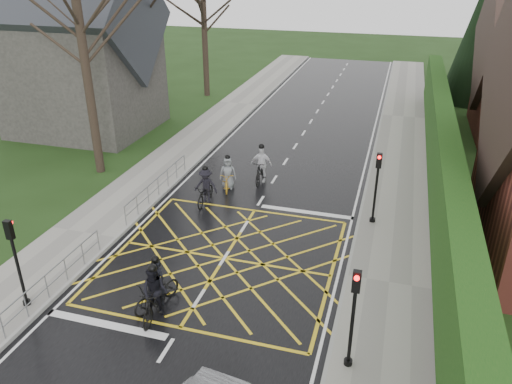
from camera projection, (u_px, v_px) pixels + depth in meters
The scene contains 20 objects.
ground at pixel (224, 258), 18.66m from camera, with size 120.00×120.00×0.00m, color black.
road at pixel (224, 258), 18.66m from camera, with size 9.00×80.00×0.01m, color black.
sidewalk_right at pixel (389, 284), 17.11m from camera, with size 3.00×80.00×0.15m, color gray.
sidewalk_left at pixel (84, 234), 20.15m from camera, with size 3.00×80.00×0.15m, color gray.
stone_wall at pixel (438, 206), 21.74m from camera, with size 0.50×38.00×0.70m, color slate.
hedge at pixel (444, 169), 20.98m from camera, with size 0.90×38.00×2.80m, color #113A10.
conifer at pixel (482, 34), 36.27m from camera, with size 4.60×4.60×10.00m.
church at pixel (79, 51), 30.34m from camera, with size 8.80×7.80×11.00m.
tree_near at pixel (78, 12), 22.71m from camera, with size 9.24×9.24×11.44m.
tree_far at pixel (203, 0), 36.94m from camera, with size 8.40×8.40×10.40m.
railing_south at pixel (55, 273), 16.48m from camera, with size 0.05×5.04×1.03m.
railing_north at pixel (158, 182), 22.96m from camera, with size 0.05×6.04×1.03m.
traffic_light_ne at pixel (376, 189), 20.28m from camera, with size 0.24×0.31×3.21m.
traffic_light_se at pixel (352, 321), 13.02m from camera, with size 0.24×0.31×3.21m.
traffic_light_sw at pixel (18, 265), 15.35m from camera, with size 0.24×0.31×3.21m.
cyclist_rear at pixel (157, 290), 15.93m from camera, with size 1.27×2.01×1.85m.
cyclist_back at pixel (155, 297), 15.41m from camera, with size 0.90×1.93×1.89m.
cyclist_mid at pixel (206, 189), 22.55m from camera, with size 1.09×1.88×1.81m.
cyclist_front at pixel (261, 168), 24.65m from camera, with size 1.07×1.99×1.97m.
cyclist_lead at pixel (228, 177), 23.93m from camera, with size 1.11×1.89×1.74m.
Camera 1 is at (5.57, -14.77, 10.33)m, focal length 35.00 mm.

